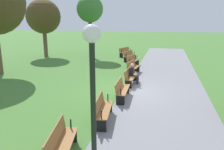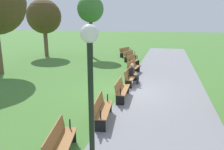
{
  "view_description": "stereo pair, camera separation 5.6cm",
  "coord_description": "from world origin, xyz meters",
  "views": [
    {
      "loc": [
        11.03,
        1.83,
        3.65
      ],
      "look_at": [
        0.0,
        -0.87,
        0.8
      ],
      "focal_mm": 35.48,
      "sensor_mm": 36.0,
      "label": 1
    },
    {
      "loc": [
        11.02,
        1.88,
        3.65
      ],
      "look_at": [
        0.0,
        -0.87,
        0.8
      ],
      "focal_mm": 35.48,
      "sensor_mm": 36.0,
      "label": 2
    }
  ],
  "objects": [
    {
      "name": "ground_plane",
      "position": [
        0.0,
        0.0,
        0.0
      ],
      "size": [
        120.0,
        120.0,
        0.0
      ],
      "primitive_type": "plane",
      "color": "#477A33"
    },
    {
      "name": "path_paving",
      "position": [
        0.0,
        1.85,
        0.0
      ],
      "size": [
        37.15,
        4.25,
        0.01
      ],
      "primitive_type": "cube",
      "color": "gray",
      "rests_on": "ground"
    },
    {
      "name": "bench_0",
      "position": [
        -11.07,
        -2.2,
        0.47
      ],
      "size": [
        1.83,
        1.1,
        0.89
      ],
      "rotation": [
        0.0,
        0.0,
        -0.38
      ],
      "color": "#996633",
      "rests_on": "ground"
    },
    {
      "name": "bench_1",
      "position": [
        -8.69,
        -1.37,
        0.47
      ],
      "size": [
        1.84,
        0.97,
        0.89
      ],
      "rotation": [
        0.0,
        0.0,
        -0.3
      ],
      "color": "#996633",
      "rests_on": "ground"
    },
    {
      "name": "bench_2",
      "position": [
        -6.25,
        -0.73,
        0.47
      ],
      "size": [
        1.84,
        0.84,
        0.89
      ],
      "rotation": [
        0.0,
        0.0,
        -0.21
      ],
      "color": "#996633",
      "rests_on": "ground"
    },
    {
      "name": "bench_3",
      "position": [
        -3.77,
        -0.31,
        0.47
      ],
      "size": [
        1.83,
        0.7,
        0.89
      ],
      "rotation": [
        0.0,
        0.0,
        -0.13
      ],
      "color": "#996633",
      "rests_on": "ground"
    },
    {
      "name": "bench_4",
      "position": [
        -1.26,
        -0.1,
        0.47
      ],
      "size": [
        1.8,
        0.55,
        0.89
      ],
      "rotation": [
        0.0,
        0.0,
        -0.04
      ],
      "color": "#996633",
      "rests_on": "ground"
    },
    {
      "name": "bench_5",
      "position": [
        1.26,
        -0.1,
        0.47
      ],
      "size": [
        1.8,
        0.55,
        0.89
      ],
      "rotation": [
        0.0,
        0.0,
        0.04
      ],
      "color": "#996633",
      "rests_on": "ground"
    },
    {
      "name": "bench_6",
      "position": [
        3.77,
        -0.31,
        0.47
      ],
      "size": [
        1.83,
        0.7,
        0.89
      ],
      "rotation": [
        0.0,
        0.0,
        0.13
      ],
      "color": "#996633",
      "rests_on": "ground"
    },
    {
      "name": "bench_7",
      "position": [
        6.25,
        -0.73,
        0.47
      ],
      "size": [
        1.84,
        0.84,
        0.89
      ],
      "rotation": [
        0.0,
        0.0,
        0.21
      ],
      "color": "#996633",
      "rests_on": "ground"
    },
    {
      "name": "person_seated",
      "position": [
        -1.41,
        0.05,
        0.64
      ],
      "size": [
        0.33,
        0.53,
        1.2
      ],
      "rotation": [
        0.0,
        0.0,
        -0.04
      ],
      "color": "black",
      "rests_on": "ground"
    },
    {
      "name": "tree_0",
      "position": [
        -9.27,
        -10.13,
        3.93
      ],
      "size": [
        3.36,
        3.36,
        5.64
      ],
      "color": "brown",
      "rests_on": "ground"
    },
    {
      "name": "tree_1",
      "position": [
        -9.82,
        -5.46,
        4.57
      ],
      "size": [
        2.53,
        2.53,
        5.91
      ],
      "color": "#4C3828",
      "rests_on": "ground"
    },
    {
      "name": "lamp_post",
      "position": [
        7.46,
        0.6,
        2.53
      ],
      "size": [
        0.32,
        0.32,
        3.58
      ],
      "color": "black",
      "rests_on": "ground"
    }
  ]
}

